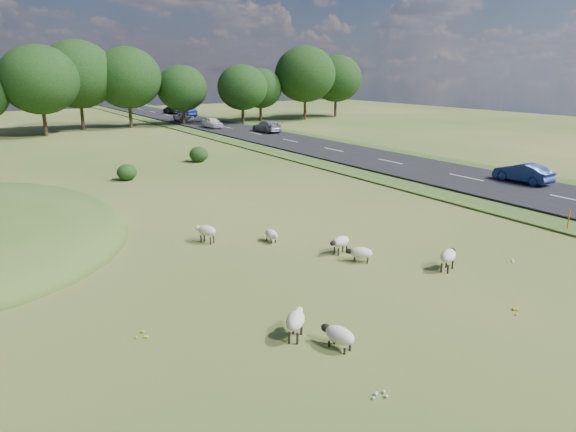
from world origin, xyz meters
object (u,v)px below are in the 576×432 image
Objects in this scene: sheep_1 at (340,242)px; sheep_4 at (360,253)px; sheep_3 at (339,335)px; sheep_0 at (296,320)px; car_4 at (523,173)px; car_6 at (184,117)px; marker_post at (569,220)px; car_0 at (188,112)px; sheep_5 at (448,256)px; car_3 at (173,109)px; car_5 at (212,123)px; sheep_6 at (206,231)px; car_2 at (267,126)px; sheep_2 at (271,234)px.

sheep_4 is at bearing 85.43° from sheep_1.
sheep_1 reaches higher than sheep_3.
sheep_0 is 0.99× the size of sheep_1.
car_4 reaches higher than car_6.
marker_post is 70.29m from car_0.
car_3 reaches higher than sheep_5.
sheep_5 is at bearing -177.70° from marker_post.
sheep_3 is at bearing -110.68° from car_5.
sheep_6 is 42.53m from car_2.
sheep_4 is at bearing -107.40° from car_5.
sheep_2 is 66.80m from car_0.
sheep_1 is at bearing -163.27° from sheep_6.
sheep_0 is at bearing -174.53° from marker_post.
sheep_3 is 7.17m from sheep_4.
marker_post is at bearing -94.22° from car_5.
sheep_6 is 0.27× the size of car_0.
car_2 is (0.00, -26.52, -0.02)m from car_0.
sheep_1 is 0.89× the size of sheep_5.
sheep_2 is at bearing 3.14° from car_4.
car_4 is at bearing -119.54° from sheep_4.
marker_post is 0.26× the size of car_0.
car_5 is at bearing 23.28° from sheep_0.
car_2 is at bearing 153.45° from sheep_2.
sheep_5 is at bearing 113.78° from sheep_1.
sheep_3 is at bearing -15.86° from sheep_2.
car_0 is 7.36m from car_3.
sheep_4 is 51.66m from car_5.
sheep_0 is 0.23× the size of car_2.
sheep_0 is at bearing 60.91° from car_2.
sheep_4 is 0.20× the size of car_3.
sheep_4 is 0.21× the size of car_2.
sheep_2 is at bearing 98.57° from sheep_5.
car_3 is (19.24, 75.01, 0.60)m from sheep_4.
car_2 reaches higher than car_6.
car_0 is (24.31, 72.71, 0.56)m from sheep_3.
sheep_5 is (4.23, -6.87, 0.25)m from sheep_2.
car_5 reaches higher than sheep_0.
car_2 is at bearing 45.88° from sheep_5.
car_2 is (21.09, 36.87, 0.60)m from sheep_2.
car_6 is (21.26, 63.69, 0.25)m from sheep_0.
car_0 is at bearing -47.96° from sheep_6.
sheep_5 is at bearing 76.50° from car_0.
sheep_6 is at bearing 56.14° from car_2.
sheep_3 is at bearing 89.69° from sheep_4.
car_0 reaches higher than car_4.
sheep_0 is 75.81m from car_0.
sheep_1 is 0.23× the size of car_2.
sheep_4 is at bearing 169.15° from marker_post.
car_2 is 1.12× the size of car_6.
car_0 is at bearing 83.79° from marker_post.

